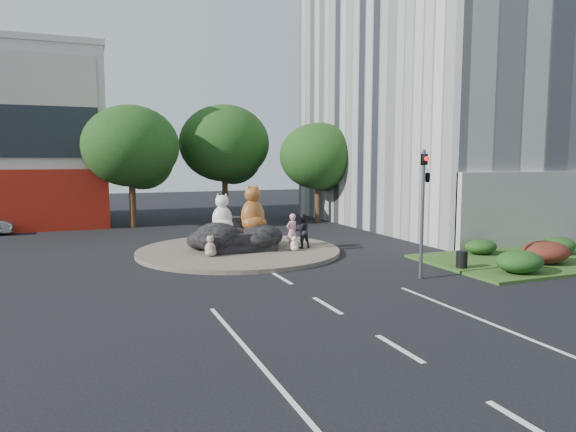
% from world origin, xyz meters
% --- Properties ---
extents(ground, '(120.00, 120.00, 0.00)m').
position_xyz_m(ground, '(0.00, 0.00, 0.00)').
color(ground, black).
rests_on(ground, ground).
extents(roundabout_island, '(10.00, 10.00, 0.20)m').
position_xyz_m(roundabout_island, '(0.00, 10.00, 0.10)').
color(roundabout_island, brown).
rests_on(roundabout_island, ground).
extents(rock_plinth, '(3.20, 2.60, 0.90)m').
position_xyz_m(rock_plinth, '(0.00, 10.00, 0.65)').
color(rock_plinth, black).
rests_on(rock_plinth, roundabout_island).
extents(grass_verge, '(10.00, 6.00, 0.12)m').
position_xyz_m(grass_verge, '(12.00, 3.00, 0.06)').
color(grass_verge, '#234517').
rests_on(grass_verge, ground).
extents(tree_left, '(6.46, 6.46, 8.27)m').
position_xyz_m(tree_left, '(-3.93, 22.06, 5.25)').
color(tree_left, '#382314').
rests_on(tree_left, ground).
extents(tree_mid, '(6.84, 6.84, 8.76)m').
position_xyz_m(tree_mid, '(3.07, 24.06, 5.56)').
color(tree_mid, '#382314').
rests_on(tree_mid, ground).
extents(tree_right, '(5.70, 5.70, 7.30)m').
position_xyz_m(tree_right, '(9.07, 20.06, 4.63)').
color(tree_right, '#382314').
rests_on(tree_right, ground).
extents(hedge_near_green, '(2.00, 1.60, 0.90)m').
position_xyz_m(hedge_near_green, '(9.00, 1.00, 0.57)').
color(hedge_near_green, '#113511').
rests_on(hedge_near_green, grass_verge).
extents(hedge_red, '(2.20, 1.76, 0.99)m').
position_xyz_m(hedge_red, '(11.50, 2.00, 0.61)').
color(hedge_red, '#451A12').
rests_on(hedge_red, grass_verge).
extents(hedge_mid_green, '(1.80, 1.44, 0.81)m').
position_xyz_m(hedge_mid_green, '(14.00, 3.50, 0.53)').
color(hedge_mid_green, '#113511').
rests_on(hedge_mid_green, grass_verge).
extents(hedge_back_green, '(1.60, 1.28, 0.72)m').
position_xyz_m(hedge_back_green, '(10.50, 4.80, 0.48)').
color(hedge_back_green, '#113511').
rests_on(hedge_back_green, grass_verge).
extents(traffic_light, '(0.44, 1.24, 5.00)m').
position_xyz_m(traffic_light, '(5.10, 2.00, 3.62)').
color(traffic_light, '#595B60').
rests_on(traffic_light, ground).
extents(street_lamp, '(2.34, 0.22, 8.06)m').
position_xyz_m(street_lamp, '(12.82, 8.00, 4.55)').
color(street_lamp, '#595B60').
rests_on(street_lamp, ground).
extents(cat_white, '(1.22, 1.08, 1.89)m').
position_xyz_m(cat_white, '(-0.80, 10.11, 2.05)').
color(cat_white, white).
rests_on(cat_white, rock_plinth).
extents(cat_tabby, '(1.67, 1.54, 2.34)m').
position_xyz_m(cat_tabby, '(0.66, 9.78, 2.27)').
color(cat_tabby, '#AF5924').
rests_on(cat_tabby, rock_plinth).
extents(kitten_calico, '(0.79, 0.76, 1.01)m').
position_xyz_m(kitten_calico, '(-1.77, 8.59, 0.70)').
color(kitten_calico, beige).
rests_on(kitten_calico, roundabout_island).
extents(kitten_white, '(0.54, 0.50, 0.75)m').
position_xyz_m(kitten_white, '(2.36, 8.53, 0.57)').
color(kitten_white, silver).
rests_on(kitten_white, roundabout_island).
extents(pedestrian_pink, '(0.73, 0.58, 1.77)m').
position_xyz_m(pedestrian_pink, '(2.43, 8.97, 1.08)').
color(pedestrian_pink, pink).
rests_on(pedestrian_pink, roundabout_island).
extents(pedestrian_dark, '(0.89, 0.71, 1.74)m').
position_xyz_m(pedestrian_dark, '(3.02, 9.09, 1.07)').
color(pedestrian_dark, black).
rests_on(pedestrian_dark, roundabout_island).
extents(litter_bin, '(0.48, 0.48, 0.70)m').
position_xyz_m(litter_bin, '(7.50, 2.61, 0.47)').
color(litter_bin, black).
rests_on(litter_bin, grass_verge).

